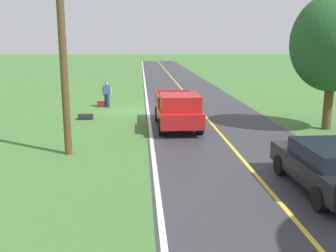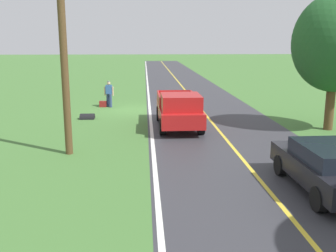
{
  "view_description": "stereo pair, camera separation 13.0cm",
  "coord_description": "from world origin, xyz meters",
  "px_view_note": "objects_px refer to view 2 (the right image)",
  "views": [
    {
      "loc": [
        -0.75,
        24.42,
        4.34
      ],
      "look_at": [
        -1.67,
        11.6,
        1.49
      ],
      "focal_mm": 41.45,
      "sensor_mm": 36.0,
      "label": 1
    },
    {
      "loc": [
        -0.88,
        24.43,
        4.34
      ],
      "look_at": [
        -1.67,
        11.6,
        1.49
      ],
      "focal_mm": 41.45,
      "sensor_mm": 36.0,
      "label": 2
    }
  ],
  "objects_px": {
    "pickup_truck_passing": "(179,109)",
    "utility_pole_roadside": "(64,54)",
    "suitcase_carried": "(103,104)",
    "sedan_mid_oncoming": "(327,166)",
    "hitchhiker_walking": "(109,92)",
    "tree_far_side_near": "(336,43)"
  },
  "relations": [
    {
      "from": "pickup_truck_passing",
      "to": "sedan_mid_oncoming",
      "type": "bearing_deg",
      "value": 112.5
    },
    {
      "from": "utility_pole_roadside",
      "to": "tree_far_side_near",
      "type": "bearing_deg",
      "value": -163.85
    },
    {
      "from": "hitchhiker_walking",
      "to": "suitcase_carried",
      "type": "relative_size",
      "value": 3.8
    },
    {
      "from": "suitcase_carried",
      "to": "tree_far_side_near",
      "type": "relative_size",
      "value": 0.07
    },
    {
      "from": "hitchhiker_walking",
      "to": "pickup_truck_passing",
      "type": "xyz_separation_m",
      "value": [
        -4.06,
        6.62,
        -0.01
      ]
    },
    {
      "from": "hitchhiker_walking",
      "to": "suitcase_carried",
      "type": "bearing_deg",
      "value": 6.3
    },
    {
      "from": "tree_far_side_near",
      "to": "suitcase_carried",
      "type": "bearing_deg",
      "value": -31.86
    },
    {
      "from": "tree_far_side_near",
      "to": "sedan_mid_oncoming",
      "type": "distance_m",
      "value": 9.36
    },
    {
      "from": "suitcase_carried",
      "to": "sedan_mid_oncoming",
      "type": "height_order",
      "value": "sedan_mid_oncoming"
    },
    {
      "from": "hitchhiker_walking",
      "to": "sedan_mid_oncoming",
      "type": "distance_m",
      "value": 17.04
    },
    {
      "from": "hitchhiker_walking",
      "to": "tree_far_side_near",
      "type": "relative_size",
      "value": 0.27
    },
    {
      "from": "hitchhiker_walking",
      "to": "sedan_mid_oncoming",
      "type": "height_order",
      "value": "hitchhiker_walking"
    },
    {
      "from": "pickup_truck_passing",
      "to": "suitcase_carried",
      "type": "bearing_deg",
      "value": -55.67
    },
    {
      "from": "hitchhiker_walking",
      "to": "pickup_truck_passing",
      "type": "height_order",
      "value": "pickup_truck_passing"
    },
    {
      "from": "suitcase_carried",
      "to": "sedan_mid_oncoming",
      "type": "distance_m",
      "value": 17.2
    },
    {
      "from": "hitchhiker_walking",
      "to": "sedan_mid_oncoming",
      "type": "bearing_deg",
      "value": 116.6
    },
    {
      "from": "tree_far_side_near",
      "to": "hitchhiker_walking",
      "type": "bearing_deg",
      "value": -32.97
    },
    {
      "from": "pickup_truck_passing",
      "to": "utility_pole_roadside",
      "type": "distance_m",
      "value": 6.96
    },
    {
      "from": "tree_far_side_near",
      "to": "sedan_mid_oncoming",
      "type": "height_order",
      "value": "tree_far_side_near"
    },
    {
      "from": "utility_pole_roadside",
      "to": "suitcase_carried",
      "type": "bearing_deg",
      "value": -91.03
    },
    {
      "from": "utility_pole_roadside",
      "to": "hitchhiker_walking",
      "type": "bearing_deg",
      "value": -93.26
    },
    {
      "from": "hitchhiker_walking",
      "to": "utility_pole_roadside",
      "type": "relative_size",
      "value": 0.23
    }
  ]
}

